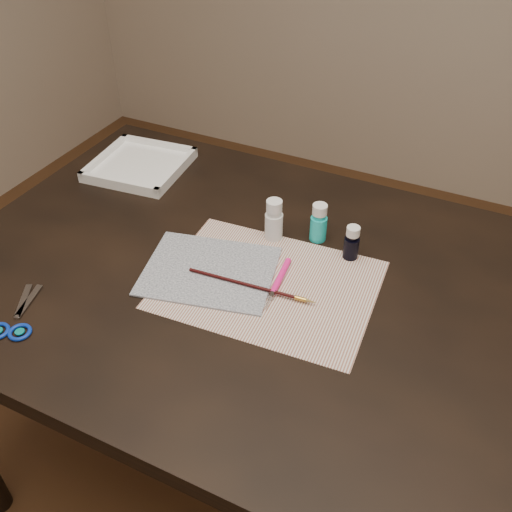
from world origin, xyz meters
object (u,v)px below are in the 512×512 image
at_px(paint_bottle_cyan, 319,222).
at_px(scissors, 17,311).
at_px(palette_tray, 140,164).
at_px(paint_bottle_white, 274,220).
at_px(paint_bottle_navy, 352,243).
at_px(canvas, 209,271).
at_px(paper, 269,284).

relative_size(paint_bottle_cyan, scissors, 0.53).
distance_m(paint_bottle_cyan, palette_tray, 0.54).
height_order(paint_bottle_white, paint_bottle_navy, paint_bottle_white).
xyz_separation_m(canvas, paint_bottle_white, (0.07, 0.17, 0.04)).
relative_size(paper, paint_bottle_navy, 5.37).
xyz_separation_m(paper, paint_bottle_navy, (0.12, 0.16, 0.04)).
distance_m(paper, paint_bottle_white, 0.17).
bearing_deg(paper, canvas, -172.08).
bearing_deg(paper, scissors, -144.65).
relative_size(canvas, palette_tray, 1.16).
bearing_deg(canvas, paper, 7.92).
distance_m(canvas, paint_bottle_cyan, 0.26).
distance_m(paint_bottle_cyan, scissors, 0.64).
height_order(canvas, scissors, scissors).
bearing_deg(scissors, paper, -83.73).
height_order(paper, paint_bottle_white, paint_bottle_white).
relative_size(paint_bottle_cyan, paint_bottle_navy, 1.14).
distance_m(scissors, palette_tray, 0.56).
bearing_deg(canvas, palette_tray, 142.34).
bearing_deg(paint_bottle_cyan, paper, -100.14).
bearing_deg(paint_bottle_navy, canvas, -144.83).
bearing_deg(paint_bottle_white, palette_tray, 164.78).
xyz_separation_m(canvas, paint_bottle_cyan, (0.16, 0.20, 0.04)).
distance_m(paint_bottle_white, paint_bottle_navy, 0.18).
xyz_separation_m(paper, paint_bottle_cyan, (0.03, 0.19, 0.04)).
height_order(paint_bottle_navy, palette_tray, paint_bottle_navy).
bearing_deg(paint_bottle_white, paint_bottle_navy, 2.42).
bearing_deg(scissors, paint_bottle_white, -67.49).
height_order(paper, paint_bottle_cyan, paint_bottle_cyan).
xyz_separation_m(canvas, paint_bottle_navy, (0.25, 0.17, 0.04)).
xyz_separation_m(paint_bottle_cyan, paint_bottle_navy, (0.09, -0.03, -0.01)).
distance_m(paper, palette_tray, 0.56).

